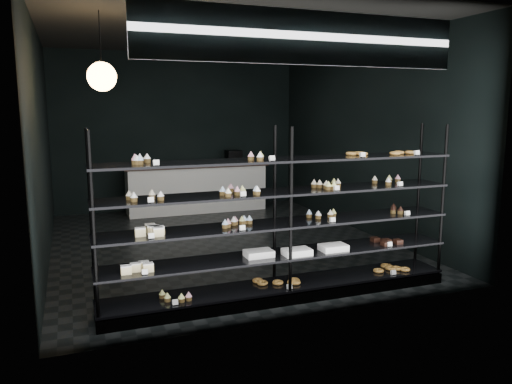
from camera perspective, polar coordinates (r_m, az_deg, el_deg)
room at (r=7.64m, az=-4.17°, el=5.85°), size 5.01×6.01×3.20m
display_shelf at (r=5.51m, az=2.79°, el=-5.88°), size 4.00×0.50×1.91m
signage at (r=4.93m, az=5.79°, el=17.14°), size 3.30×0.05×0.50m
pendant_lamp at (r=6.12m, az=-17.20°, el=12.49°), size 0.33×0.33×0.90m
service_counter at (r=10.23m, az=-6.74°, el=0.57°), size 2.89×0.65×1.23m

